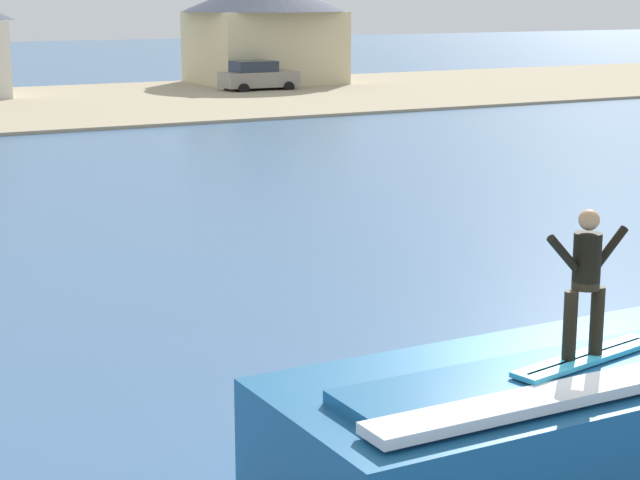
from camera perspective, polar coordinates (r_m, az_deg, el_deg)
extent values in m
plane|color=#406792|center=(14.45, 11.62, -10.90)|extent=(260.00, 260.00, 0.00)
cube|color=#1C5C90|center=(13.64, 11.69, -9.24)|extent=(6.85, 2.97, 1.37)
cube|color=#1C5C90|center=(13.12, 12.89, -6.64)|extent=(5.82, 1.34, 0.15)
cube|color=white|center=(12.69, 14.68, -7.22)|extent=(6.17, 0.53, 0.12)
cube|color=#33A5CC|center=(13.24, 13.56, -5.92)|extent=(2.30, 0.79, 0.06)
cube|color=black|center=(13.23, 13.56, -5.81)|extent=(2.06, 0.43, 0.01)
cylinder|color=black|center=(12.93, 12.76, -4.31)|extent=(0.16, 0.16, 0.81)
cylinder|color=black|center=(13.19, 14.08, -4.04)|extent=(0.16, 0.16, 0.81)
cylinder|color=black|center=(12.87, 13.59, -1.06)|extent=(0.32, 0.32, 0.65)
sphere|color=tan|center=(12.77, 13.70, 1.01)|extent=(0.24, 0.24, 0.24)
cylinder|color=black|center=(12.61, 12.43, -0.67)|extent=(0.46, 0.10, 0.46)
cylinder|color=black|center=(13.08, 14.77, -0.32)|extent=(0.46, 0.10, 0.46)
cube|color=gray|center=(66.57, -3.16, 8.28)|extent=(4.54, 1.98, 0.90)
cube|color=#262D38|center=(66.37, -3.44, 8.93)|extent=(2.50, 1.78, 0.64)
cylinder|color=black|center=(68.18, -2.41, 8.01)|extent=(0.64, 0.22, 0.64)
cylinder|color=black|center=(66.33, -1.61, 7.89)|extent=(0.64, 0.22, 0.64)
cylinder|color=black|center=(66.93, -4.70, 7.89)|extent=(0.64, 0.22, 0.64)
cylinder|color=black|center=(65.04, -3.95, 7.77)|extent=(0.64, 0.22, 0.64)
cube|color=beige|center=(71.86, -2.88, 9.84)|extent=(8.44, 7.53, 4.66)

